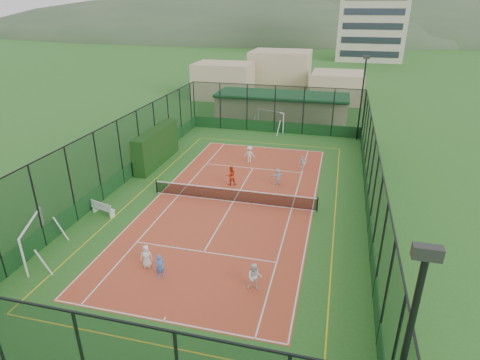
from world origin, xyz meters
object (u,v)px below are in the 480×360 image
Objects in this scene: child_far_back at (277,177)px; futsal_goal_near at (34,241)px; clubhouse at (282,107)px; child_near_mid at (160,266)px; child_near_left at (146,256)px; coach at (231,176)px; child_far_left at (250,154)px; white_bench at (103,208)px; floodlight_ne at (361,99)px; child_far_right at (303,163)px; futsal_goal_far at (271,121)px; child_near_right at (254,277)px.

futsal_goal_near is at bearing 21.16° from child_far_back.
futsal_goal_near is 2.72× the size of child_far_back.
child_near_mid is at bearing -92.53° from clubhouse.
coach is at bearing 64.16° from child_near_left.
child_far_left is (0.79, 16.76, 0.09)m from child_near_mid.
child_near_left is (5.35, -4.57, 0.15)m from white_bench.
floodlight_ne is 6.34× the size of child_near_mid.
floodlight_ne is 7.04× the size of child_far_right.
child_far_left is at bearing -65.77° from futsal_goal_far.
child_far_right is at bearing -74.68° from clubhouse.
floodlight_ne reaches higher than futsal_goal_near.
floodlight_ne is 0.54× the size of clubhouse.
futsal_goal_far is 2.65× the size of child_far_back.
child_far_left is at bearing -135.87° from floodlight_ne.
futsal_goal_near is 2.66× the size of child_near_mid.
child_far_back is at bearing 168.24° from coach.
futsal_goal_far reaches higher than child_near_mid.
white_bench is 8.28m from child_near_mid.
futsal_goal_near is (-0.79, -5.30, 0.62)m from white_bench.
futsal_goal_near is 20.64m from child_far_right.
futsal_goal_near is 14.13m from coach.
child_far_right is (-4.53, -9.46, -3.53)m from floodlight_ne.
white_bench is 0.51× the size of futsal_goal_near.
child_far_left is 4.99m from coach.
child_near_right is (3.92, -26.34, -0.36)m from futsal_goal_far.
futsal_goal_near is 12.02m from child_near_right.
child_near_mid is at bearing -49.02° from child_near_left.
clubhouse is 11.69× the size of child_near_mid.
child_near_left is 1.26m from child_near_mid.
white_bench is 22.59m from futsal_goal_far.
child_far_left reaches higher than child_far_right.
floodlight_ne is at bearing -56.17° from futsal_goal_near.
child_near_right reaches higher than child_far_right.
child_near_left is 16.21m from child_far_left.
child_near_mid is (1.08, -0.65, 0.01)m from child_near_left.
child_far_right is (11.87, 10.99, 0.10)m from white_bench.
floodlight_ne is 6.42× the size of child_near_left.
floodlight_ne is at bearing -120.26° from child_far_right.
child_near_right is (4.79, 0.24, 0.07)m from child_near_mid.
child_far_left is at bearing -47.87° from futsal_goal_near.
child_far_left is at bearing 53.93° from child_near_mid.
child_far_right is at bearing -115.60° from floodlight_ne.
clubhouse reaches higher than child_near_right.
futsal_goal_near is 18.64m from child_far_left.
futsal_goal_near is at bearing -82.44° from white_bench.
child_far_left reaches higher than child_near_left.
child_near_mid reaches higher than white_bench.
clubhouse is 27.02m from white_bench.
child_far_right is 6.67m from coach.
white_bench is 12.77m from child_far_back.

